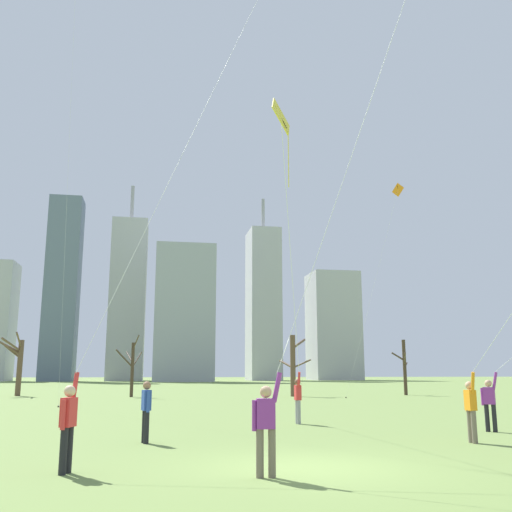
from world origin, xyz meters
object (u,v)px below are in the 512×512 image
(bystander_watching_nearby, at_px, (146,408))
(bare_tree_right_of_center, at_px, (293,363))
(bare_tree_far_right_edge, at_px, (18,363))
(bare_tree_leftmost, at_px, (404,366))
(kite_flyer_midfield_right_blue, at_px, (307,301))
(kite_flyer_far_back_teal, at_px, (156,228))
(bare_tree_center, at_px, (132,366))
(kite_flyer_midfield_left_yellow, at_px, (296,367))
(distant_kite_low_near_trees_orange, at_px, (393,208))

(bystander_watching_nearby, bearing_deg, bare_tree_right_of_center, 68.87)
(bare_tree_far_right_edge, bearing_deg, bare_tree_leftmost, -6.71)
(kite_flyer_midfield_right_blue, height_order, kite_flyer_far_back_teal, kite_flyer_far_back_teal)
(bare_tree_center, xyz_separation_m, bare_tree_leftmost, (22.12, -0.14, 0.04))
(kite_flyer_midfield_left_yellow, xyz_separation_m, bare_tree_right_of_center, (5.90, 24.71, 0.49))
(bare_tree_right_of_center, bearing_deg, kite_flyer_far_back_teal, -109.47)
(kite_flyer_midfield_right_blue, height_order, bare_tree_right_of_center, kite_flyer_midfield_right_blue)
(kite_flyer_far_back_teal, height_order, bystander_watching_nearby, kite_flyer_far_back_teal)
(distant_kite_low_near_trees_orange, height_order, bare_tree_center, distant_kite_low_near_trees_orange)
(distant_kite_low_near_trees_orange, bearing_deg, kite_flyer_midfield_left_yellow, -123.35)
(bare_tree_center, xyz_separation_m, bare_tree_far_right_edge, (-9.05, 3.52, 0.27))
(kite_flyer_far_back_teal, height_order, bare_tree_center, kite_flyer_far_back_teal)
(bare_tree_center, bearing_deg, kite_flyer_midfield_right_blue, -82.73)
(bare_tree_leftmost, bearing_deg, kite_flyer_midfield_right_blue, -116.79)
(kite_flyer_midfield_right_blue, xyz_separation_m, bare_tree_leftmost, (17.64, 34.94, -0.87))
(distant_kite_low_near_trees_orange, bearing_deg, bystander_watching_nearby, -127.84)
(kite_flyer_midfield_right_blue, height_order, distant_kite_low_near_trees_orange, kite_flyer_midfield_right_blue)
(distant_kite_low_near_trees_orange, distance_m, bare_tree_right_of_center, 14.24)
(bystander_watching_nearby, height_order, bare_tree_far_right_edge, bare_tree_far_right_edge)
(kite_flyer_midfield_left_yellow, height_order, bare_tree_right_of_center, kite_flyer_midfield_left_yellow)
(bare_tree_far_right_edge, bearing_deg, bare_tree_right_of_center, -11.93)
(distant_kite_low_near_trees_orange, distance_m, bare_tree_center, 23.01)
(distant_kite_low_near_trees_orange, distance_m, bare_tree_leftmost, 13.92)
(bystander_watching_nearby, bearing_deg, bare_tree_center, 92.78)
(kite_flyer_far_back_teal, bearing_deg, kite_flyer_midfield_left_yellow, 50.91)
(kite_flyer_midfield_left_yellow, height_order, bare_tree_center, kite_flyer_midfield_left_yellow)
(bare_tree_center, bearing_deg, bare_tree_far_right_edge, 158.72)
(kite_flyer_midfield_right_blue, relative_size, distant_kite_low_near_trees_orange, 1.02)
(bystander_watching_nearby, xyz_separation_m, bare_tree_far_right_edge, (-10.48, 33.06, 1.67))
(bare_tree_right_of_center, height_order, bare_tree_leftmost, bare_tree_right_of_center)
(bare_tree_center, bearing_deg, bare_tree_right_of_center, -4.67)
(kite_flyer_midfield_right_blue, bearing_deg, bare_tree_leftmost, 63.21)
(kite_flyer_midfield_right_blue, xyz_separation_m, bystander_watching_nearby, (-3.04, 5.55, -2.31))
(kite_flyer_midfield_right_blue, distance_m, distant_kite_low_near_trees_orange, 32.73)
(kite_flyer_midfield_left_yellow, distance_m, bare_tree_center, 26.55)
(kite_flyer_midfield_right_blue, distance_m, bystander_watching_nearby, 6.74)
(kite_flyer_midfield_left_yellow, distance_m, bare_tree_leftmost, 29.94)
(bare_tree_center, relative_size, bare_tree_far_right_edge, 0.93)
(bare_tree_right_of_center, bearing_deg, distant_kite_low_near_trees_orange, -46.40)
(kite_flyer_far_back_teal, relative_size, bare_tree_leftmost, 4.10)
(bystander_watching_nearby, xyz_separation_m, bare_tree_center, (-1.44, 29.53, 1.40))
(kite_flyer_midfield_left_yellow, bearing_deg, bare_tree_right_of_center, 76.58)
(bare_tree_leftmost, bearing_deg, kite_flyer_far_back_teal, -122.94)
(bare_tree_center, relative_size, bare_tree_right_of_center, 0.97)
(bare_tree_right_of_center, bearing_deg, kite_flyer_midfield_right_blue, -103.18)
(kite_flyer_far_back_teal, relative_size, bystander_watching_nearby, 11.40)
(kite_flyer_midfield_left_yellow, relative_size, bare_tree_leftmost, 1.97)
(kite_flyer_midfield_left_yellow, distance_m, bystander_watching_nearby, 6.48)
(kite_flyer_midfield_left_yellow, xyz_separation_m, bare_tree_center, (-6.56, 25.72, 0.26))
(kite_flyer_midfield_left_yellow, bearing_deg, kite_flyer_far_back_teal, -129.09)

